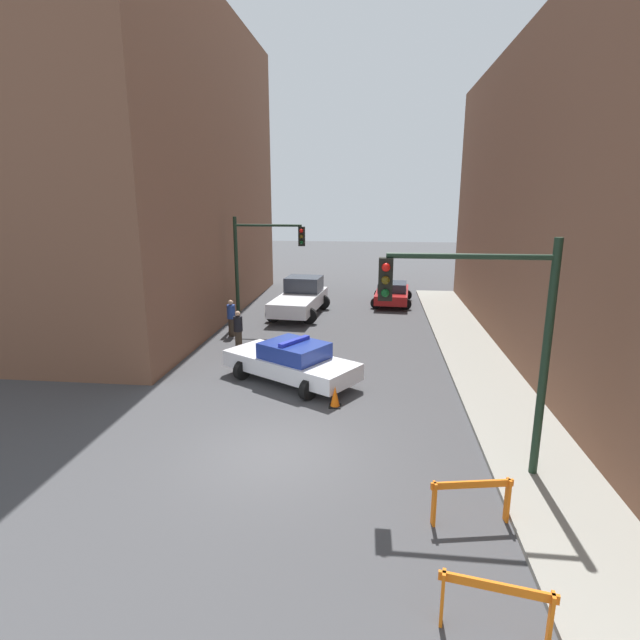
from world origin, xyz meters
TOP-DOWN VIEW (x-y plane):
  - ground_plane at (0.00, 0.00)m, footprint 120.00×120.00m
  - sidewalk_right at (6.20, 0.00)m, footprint 2.40×44.00m
  - building_corner_left at (-12.00, 14.00)m, footprint 14.00×20.00m
  - traffic_light_near at (4.73, -0.39)m, footprint 3.64×0.35m
  - traffic_light_far at (-3.30, 12.56)m, footprint 3.44×0.35m
  - police_car at (-0.44, 4.87)m, footprint 4.97×4.04m
  - white_truck at (-1.63, 14.83)m, footprint 2.97×5.56m
  - parked_car_near at (3.29, 17.96)m, footprint 2.48×4.42m
  - pedestrian_crossing at (-3.17, 8.13)m, footprint 0.49×0.49m
  - pedestrian_corner at (-4.07, 10.22)m, footprint 0.41×0.41m
  - barrier_front at (4.08, -4.78)m, footprint 1.58×0.43m
  - barrier_mid at (4.21, -2.20)m, footprint 1.58×0.44m
  - traffic_cone at (1.19, 2.97)m, footprint 0.36×0.36m

SIDE VIEW (x-z plane):
  - ground_plane at x=0.00m, z-range 0.00..0.00m
  - sidewalk_right at x=6.20m, z-range 0.00..0.12m
  - traffic_cone at x=1.19m, z-range -0.01..0.65m
  - barrier_front at x=4.08m, z-range 0.17..1.07m
  - barrier_mid at x=4.21m, z-range 0.17..1.07m
  - parked_car_near at x=3.29m, z-range 0.02..1.33m
  - police_car at x=-0.44m, z-range -0.04..1.48m
  - pedestrian_crossing at x=-3.17m, z-range 0.03..1.69m
  - pedestrian_corner at x=-4.07m, z-range 0.03..1.69m
  - white_truck at x=-1.63m, z-range -0.04..1.86m
  - traffic_light_far at x=-3.30m, z-range 0.80..6.00m
  - traffic_light_near at x=4.73m, z-range 0.93..6.13m
  - building_corner_left at x=-12.00m, z-range 0.00..15.04m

